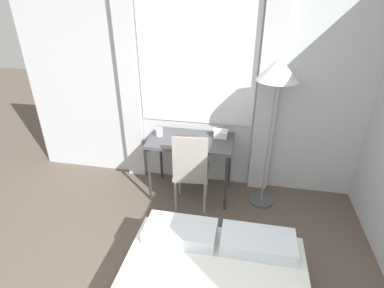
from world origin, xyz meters
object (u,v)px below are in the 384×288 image
(desk, at_px, (191,145))
(standing_lamp, at_px, (277,80))
(desk_chair, at_px, (191,168))
(book, at_px, (186,138))
(telephone, at_px, (221,133))
(mug, at_px, (159,132))

(desk, height_order, standing_lamp, standing_lamp)
(desk_chair, relative_size, book, 3.76)
(desk, bearing_deg, standing_lamp, -1.21)
(telephone, bearing_deg, desk, -158.27)
(desk, bearing_deg, mug, 177.25)
(desk, relative_size, telephone, 5.65)
(desk_chair, xyz_separation_m, standing_lamp, (0.84, 0.26, 1.00))
(desk_chair, height_order, telephone, desk_chair)
(standing_lamp, relative_size, book, 6.73)
(standing_lamp, xyz_separation_m, book, (-0.96, 0.02, -0.76))
(book, height_order, mug, mug)
(desk_chair, xyz_separation_m, mug, (-0.45, 0.30, 0.28))
(standing_lamp, relative_size, mug, 18.09)
(desk_chair, distance_m, telephone, 0.57)
(standing_lamp, distance_m, mug, 1.48)
(mug, bearing_deg, telephone, 8.98)
(desk_chair, distance_m, book, 0.39)
(standing_lamp, distance_m, book, 1.22)
(telephone, xyz_separation_m, book, (-0.40, -0.13, -0.03))
(book, bearing_deg, desk, -5.16)
(mug, bearing_deg, desk, -2.75)
(desk, distance_m, book, 0.11)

